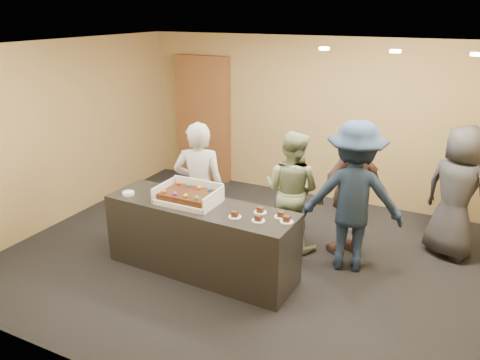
% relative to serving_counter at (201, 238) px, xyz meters
% --- Properties ---
extents(room, '(6.04, 6.00, 2.70)m').
position_rel_serving_counter_xyz_m(room, '(0.30, 0.57, 0.90)').
color(room, black).
rests_on(room, ground).
extents(serving_counter, '(2.42, 0.79, 0.90)m').
position_rel_serving_counter_xyz_m(serving_counter, '(0.00, 0.00, 0.00)').
color(serving_counter, black).
rests_on(serving_counter, floor).
extents(storage_cabinet, '(1.05, 0.15, 2.32)m').
position_rel_serving_counter_xyz_m(storage_cabinet, '(-1.70, 2.98, 0.71)').
color(storage_cabinet, brown).
rests_on(storage_cabinet, floor).
extents(cake_box, '(0.73, 0.50, 0.21)m').
position_rel_serving_counter_xyz_m(cake_box, '(-0.16, 0.03, 0.50)').
color(cake_box, white).
rests_on(cake_box, serving_counter).
extents(sheet_cake, '(0.62, 0.43, 0.12)m').
position_rel_serving_counter_xyz_m(sheet_cake, '(-0.16, -0.00, 0.55)').
color(sheet_cake, '#3B1F0D').
rests_on(sheet_cake, cake_box).
extents(plate_stack, '(0.15, 0.15, 0.04)m').
position_rel_serving_counter_xyz_m(plate_stack, '(-0.97, -0.13, 0.47)').
color(plate_stack, white).
rests_on(plate_stack, serving_counter).
extents(slice_a, '(0.15, 0.15, 0.07)m').
position_rel_serving_counter_xyz_m(slice_a, '(0.54, -0.13, 0.47)').
color(slice_a, white).
rests_on(slice_a, serving_counter).
extents(slice_b, '(0.15, 0.15, 0.07)m').
position_rel_serving_counter_xyz_m(slice_b, '(0.75, 0.11, 0.47)').
color(slice_b, white).
rests_on(slice_b, serving_counter).
extents(slice_c, '(0.15, 0.15, 0.07)m').
position_rel_serving_counter_xyz_m(slice_c, '(0.82, -0.10, 0.47)').
color(slice_c, white).
rests_on(slice_c, serving_counter).
extents(slice_d, '(0.15, 0.15, 0.07)m').
position_rel_serving_counter_xyz_m(slice_d, '(1.00, 0.10, 0.47)').
color(slice_d, white).
rests_on(slice_d, serving_counter).
extents(slice_e, '(0.15, 0.15, 0.07)m').
position_rel_serving_counter_xyz_m(slice_e, '(1.11, 0.01, 0.47)').
color(slice_e, white).
rests_on(slice_e, serving_counter).
extents(person_server_grey, '(0.76, 0.64, 1.79)m').
position_rel_serving_counter_xyz_m(person_server_grey, '(-0.28, 0.45, 0.45)').
color(person_server_grey, '#B1B0B6').
rests_on(person_server_grey, floor).
extents(person_sage_man, '(0.87, 0.72, 1.63)m').
position_rel_serving_counter_xyz_m(person_sage_man, '(0.75, 1.12, 0.37)').
color(person_sage_man, gray).
rests_on(person_sage_man, floor).
extents(person_navy_man, '(1.36, 0.98, 1.90)m').
position_rel_serving_counter_xyz_m(person_navy_man, '(1.61, 0.93, 0.50)').
color(person_navy_man, '#17243B').
rests_on(person_navy_man, floor).
extents(person_brown_extra, '(0.95, 1.06, 1.73)m').
position_rel_serving_counter_xyz_m(person_brown_extra, '(1.51, 1.27, 0.41)').
color(person_brown_extra, brown).
rests_on(person_brown_extra, floor).
extents(person_dark_suit, '(1.02, 0.89, 1.77)m').
position_rel_serving_counter_xyz_m(person_dark_suit, '(2.74, 1.85, 0.43)').
color(person_dark_suit, '#292A2E').
rests_on(person_dark_suit, floor).
extents(ceiling_spotlights, '(1.72, 0.12, 0.03)m').
position_rel_serving_counter_xyz_m(ceiling_spotlights, '(1.90, 1.07, 2.22)').
color(ceiling_spotlights, '#FFEAC6').
rests_on(ceiling_spotlights, ceiling).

